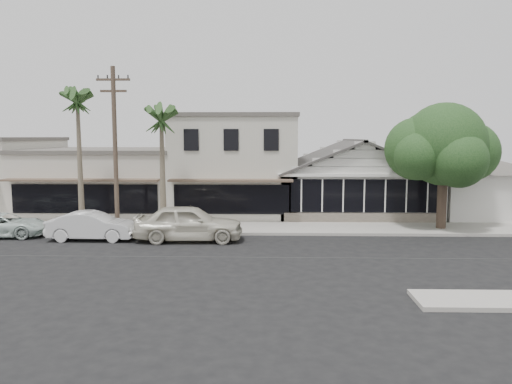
{
  "coord_description": "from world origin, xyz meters",
  "views": [
    {
      "loc": [
        -0.67,
        -21.48,
        5.31
      ],
      "look_at": [
        -1.44,
        6.0,
        2.23
      ],
      "focal_mm": 35.0,
      "sensor_mm": 36.0,
      "label": 1
    }
  ],
  "objects_px": {
    "car_1": "(92,226)",
    "car_2": "(4,225)",
    "utility_pole": "(115,146)",
    "shade_tree": "(442,147)",
    "car_0": "(189,223)"
  },
  "relations": [
    {
      "from": "car_1",
      "to": "shade_tree",
      "type": "distance_m",
      "value": 19.44
    },
    {
      "from": "utility_pole",
      "to": "car_1",
      "type": "xyz_separation_m",
      "value": [
        -0.79,
        -1.69,
        -4.05
      ]
    },
    {
      "from": "car_0",
      "to": "shade_tree",
      "type": "height_order",
      "value": "shade_tree"
    },
    {
      "from": "car_1",
      "to": "car_2",
      "type": "xyz_separation_m",
      "value": [
        -5.0,
        0.68,
        -0.1
      ]
    },
    {
      "from": "utility_pole",
      "to": "car_0",
      "type": "xyz_separation_m",
      "value": [
        4.21,
        -1.76,
        -3.86
      ]
    },
    {
      "from": "car_1",
      "to": "car_2",
      "type": "bearing_deg",
      "value": 82.34
    },
    {
      "from": "car_2",
      "to": "shade_tree",
      "type": "distance_m",
      "value": 24.23
    },
    {
      "from": "utility_pole",
      "to": "shade_tree",
      "type": "height_order",
      "value": "utility_pole"
    },
    {
      "from": "car_1",
      "to": "car_2",
      "type": "relative_size",
      "value": 0.98
    },
    {
      "from": "car_1",
      "to": "car_2",
      "type": "distance_m",
      "value": 5.05
    },
    {
      "from": "car_2",
      "to": "shade_tree",
      "type": "bearing_deg",
      "value": -89.43
    },
    {
      "from": "car_1",
      "to": "car_0",
      "type": "bearing_deg",
      "value": -90.62
    },
    {
      "from": "utility_pole",
      "to": "car_2",
      "type": "bearing_deg",
      "value": -170.14
    },
    {
      "from": "car_0",
      "to": "car_2",
      "type": "relative_size",
      "value": 1.2
    },
    {
      "from": "car_0",
      "to": "car_1",
      "type": "bearing_deg",
      "value": 87.04
    }
  ]
}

